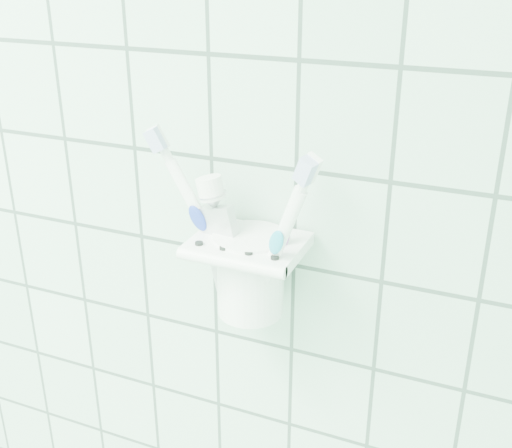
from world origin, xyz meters
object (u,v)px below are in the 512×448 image
Objects in this scene: toothbrush_pink at (244,212)px; toothbrush_blue at (255,234)px; toothpaste_tube at (236,234)px; toothbrush_orange at (252,214)px; holder_bracket at (249,246)px; cup at (251,271)px.

toothbrush_pink is 1.18× the size of toothbrush_blue.
toothbrush_blue is 0.02m from toothpaste_tube.
toothbrush_pink is 0.01m from toothbrush_orange.
holder_bracket and cup have the same top height.
toothbrush_pink is 0.97× the size of toothbrush_orange.
toothbrush_orange reaches higher than cup.
toothbrush_blue is (0.02, -0.01, -0.02)m from toothbrush_pink.
toothbrush_blue is (0.01, -0.01, 0.05)m from cup.
toothpaste_tube is at bearing 153.90° from toothbrush_blue.
toothbrush_blue is at bearing -15.28° from toothbrush_orange.
toothbrush_orange is at bearing -54.66° from cup.
cup is at bearing 87.10° from holder_bracket.
holder_bracket is at bearing 133.03° from toothbrush_blue.
toothpaste_tube is (-0.01, -0.01, -0.02)m from toothbrush_pink.
holder_bracket is 0.04m from toothbrush_orange.
toothbrush_orange reaches higher than toothpaste_tube.
toothbrush_pink reaches higher than toothpaste_tube.
toothbrush_pink is 0.03m from toothbrush_blue.
toothbrush_blue is 0.02m from toothbrush_orange.
cup is 0.43× the size of toothbrush_orange.
toothbrush_pink reaches higher than holder_bracket.
toothbrush_blue is 0.82× the size of toothbrush_orange.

